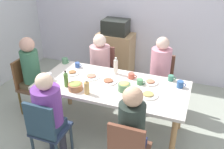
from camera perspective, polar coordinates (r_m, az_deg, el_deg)
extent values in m
plane|color=#9BA293|center=(3.82, 0.00, -12.19)|extent=(5.93, 5.93, 0.00)
cube|color=silver|center=(4.92, 8.24, 13.88)|extent=(5.18, 0.12, 2.60)
cube|color=beige|center=(3.39, 0.00, -2.55)|extent=(2.02, 0.93, 0.04)
cylinder|color=#AB7D4E|center=(3.71, -15.47, -7.68)|extent=(0.07, 0.07, 0.72)
cylinder|color=#AF7D4C|center=(3.16, 13.64, -14.57)|extent=(0.07, 0.07, 0.72)
cylinder|color=tan|center=(4.22, -9.85, -2.44)|extent=(0.07, 0.07, 0.72)
cylinder|color=#AA7C4C|center=(3.74, 15.33, -7.34)|extent=(0.07, 0.07, 0.72)
cube|color=brown|center=(4.33, -2.66, -0.02)|extent=(0.40, 0.40, 0.04)
cylinder|color=brown|center=(4.52, 0.24, -1.98)|extent=(0.04, 0.04, 0.43)
cylinder|color=brown|center=(4.63, -3.70, -1.24)|extent=(0.04, 0.04, 0.43)
cylinder|color=brown|center=(4.24, -1.38, -4.09)|extent=(0.04, 0.04, 0.43)
cylinder|color=brown|center=(4.37, -5.53, -3.24)|extent=(0.04, 0.04, 0.43)
cube|color=brown|center=(4.37, -1.79, 3.73)|extent=(0.38, 0.04, 0.45)
cylinder|color=#3F3C3E|center=(4.32, -2.14, -3.30)|extent=(0.09, 0.09, 0.45)
cylinder|color=#364342|center=(4.38, -4.07, -2.91)|extent=(0.09, 0.09, 0.45)
cube|color=#3A4346|center=(4.30, -2.67, 0.68)|extent=(0.30, 0.30, 0.10)
cylinder|color=#D2969B|center=(4.19, -2.75, 3.80)|extent=(0.34, 0.34, 0.41)
sphere|color=beige|center=(4.08, -2.84, 7.67)|extent=(0.21, 0.21, 0.21)
cube|color=brown|center=(4.08, 10.54, -2.36)|extent=(0.40, 0.40, 0.04)
cylinder|color=brown|center=(4.32, 12.94, -4.28)|extent=(0.04, 0.04, 0.43)
cylinder|color=brown|center=(4.36, 8.54, -3.50)|extent=(0.04, 0.04, 0.43)
cylinder|color=brown|center=(4.03, 12.16, -6.68)|extent=(0.04, 0.04, 0.43)
cylinder|color=brown|center=(4.07, 7.44, -5.82)|extent=(0.04, 0.04, 0.43)
cube|color=brown|center=(4.13, 11.31, 1.64)|extent=(0.38, 0.04, 0.45)
cylinder|color=brown|center=(4.09, 11.10, -5.82)|extent=(0.09, 0.09, 0.45)
cylinder|color=#535347|center=(4.11, 8.91, -5.42)|extent=(0.09, 0.09, 0.45)
cube|color=brown|center=(4.05, 10.61, -1.62)|extent=(0.30, 0.30, 0.10)
cylinder|color=pink|center=(3.91, 10.99, 2.26)|extent=(0.31, 0.31, 0.51)
sphere|color=beige|center=(3.78, 11.45, 6.94)|extent=(0.20, 0.20, 0.20)
cube|color=brown|center=(2.58, 3.16, -15.77)|extent=(0.38, 0.04, 0.45)
cube|color=navy|center=(2.82, 4.24, -15.99)|extent=(0.30, 0.30, 0.10)
cylinder|color=#252F29|center=(2.63, 4.46, -11.28)|extent=(0.28, 0.28, 0.49)
sphere|color=tan|center=(2.43, 4.75, -5.02)|extent=(0.21, 0.21, 0.21)
cube|color=#26334F|center=(3.21, -13.71, -11.94)|extent=(0.40, 0.40, 0.04)
cylinder|color=#2A3A44|center=(3.34, -17.44, -15.79)|extent=(0.04, 0.04, 0.43)
cylinder|color=#30324B|center=(3.54, -14.13, -12.45)|extent=(0.04, 0.04, 0.43)
cylinder|color=#303F4C|center=(3.39, -9.20, -13.99)|extent=(0.04, 0.04, 0.43)
cube|color=#253D4E|center=(2.96, -16.14, -10.40)|extent=(0.38, 0.04, 0.45)
cylinder|color=#293449|center=(3.45, -13.53, -13.40)|extent=(0.09, 0.09, 0.45)
cylinder|color=#373542|center=(3.37, -11.18, -14.16)|extent=(0.09, 0.09, 0.45)
cube|color=#283B53|center=(3.17, -13.83, -11.11)|extent=(0.30, 0.30, 0.10)
cylinder|color=#6F3893|center=(3.01, -14.43, -6.91)|extent=(0.33, 0.33, 0.46)
sphere|color=beige|center=(2.85, -15.18, -1.56)|extent=(0.20, 0.20, 0.20)
cube|color=brown|center=(4.13, -17.28, -2.79)|extent=(0.40, 0.40, 0.04)
cylinder|color=brown|center=(4.45, -17.35, -3.85)|extent=(0.04, 0.04, 0.43)
cylinder|color=brown|center=(4.24, -20.06, -6.04)|extent=(0.04, 0.04, 0.43)
cylinder|color=brown|center=(4.27, -13.69, -4.77)|extent=(0.04, 0.04, 0.43)
cylinder|color=brown|center=(4.04, -16.32, -7.13)|extent=(0.04, 0.04, 0.43)
cube|color=brown|center=(4.13, -19.72, 0.51)|extent=(0.04, 0.38, 0.45)
cylinder|color=brown|center=(4.24, -15.16, -5.05)|extent=(0.09, 0.09, 0.45)
cylinder|color=brown|center=(4.13, -16.40, -6.15)|extent=(0.09, 0.09, 0.45)
cube|color=brown|center=(4.10, -17.39, -2.06)|extent=(0.30, 0.30, 0.10)
cylinder|color=#396E50|center=(3.97, -18.00, 1.74)|extent=(0.27, 0.27, 0.50)
sphere|color=tan|center=(3.84, -18.75, 6.45)|extent=(0.22, 0.22, 0.22)
cylinder|color=white|center=(3.71, -9.00, 0.35)|extent=(0.21, 0.21, 0.01)
ellipsoid|color=#A86A3F|center=(3.70, -9.02, 0.62)|extent=(0.11, 0.11, 0.02)
cylinder|color=silver|center=(3.45, 8.68, -1.79)|extent=(0.21, 0.21, 0.01)
ellipsoid|color=#CD7A5B|center=(3.44, 8.70, -1.51)|extent=(0.12, 0.12, 0.02)
cylinder|color=white|center=(3.43, -0.86, -1.61)|extent=(0.24, 0.24, 0.01)
ellipsoid|color=#A55B3F|center=(3.43, -0.86, -1.33)|extent=(0.13, 0.13, 0.02)
cylinder|color=white|center=(3.57, -4.73, -0.51)|extent=(0.24, 0.24, 0.01)
ellipsoid|color=tan|center=(3.56, -4.74, -0.24)|extent=(0.13, 0.13, 0.02)
cylinder|color=white|center=(3.17, 8.23, -4.64)|extent=(0.25, 0.25, 0.01)
ellipsoid|color=tan|center=(3.16, 8.25, -4.34)|extent=(0.14, 0.14, 0.02)
cylinder|color=#517C50|center=(3.23, 2.81, -2.87)|extent=(0.16, 0.16, 0.10)
ellipsoid|color=#D0BA64|center=(3.20, 2.83, -2.12)|extent=(0.13, 0.13, 0.04)
cylinder|color=#A06642|center=(3.28, -8.30, -2.77)|extent=(0.19, 0.19, 0.08)
ellipsoid|color=#95AC4F|center=(3.26, -8.34, -2.15)|extent=(0.15, 0.15, 0.04)
cylinder|color=#51835F|center=(4.04, -10.64, 3.10)|extent=(0.09, 0.09, 0.09)
torus|color=#3F895F|center=(4.01, -9.94, 2.98)|extent=(0.05, 0.01, 0.05)
cylinder|color=#418469|center=(3.55, 13.19, -0.78)|extent=(0.08, 0.08, 0.08)
torus|color=#3F8C63|center=(3.55, 13.98, -0.91)|extent=(0.05, 0.01, 0.05)
cylinder|color=#355296|center=(3.87, -7.87, 2.17)|extent=(0.07, 0.07, 0.08)
torus|color=#30589B|center=(3.85, -7.24, 2.06)|extent=(0.05, 0.01, 0.05)
cylinder|color=#C75443|center=(3.52, 4.42, -0.29)|extent=(0.09, 0.09, 0.08)
torus|color=#CF503E|center=(3.51, 5.29, -0.44)|extent=(0.05, 0.01, 0.05)
cylinder|color=#508A59|center=(3.39, 6.34, -1.65)|extent=(0.09, 0.09, 0.07)
torus|color=#41875E|center=(3.38, 7.24, -1.81)|extent=(0.05, 0.01, 0.05)
cylinder|color=#305A96|center=(3.41, 15.20, -2.14)|extent=(0.09, 0.09, 0.09)
torus|color=#3A5DA6|center=(3.41, 16.10, -2.29)|extent=(0.05, 0.01, 0.05)
cylinder|color=white|center=(3.58, -14.19, -0.45)|extent=(0.09, 0.09, 0.10)
torus|color=white|center=(3.55, -13.45, -0.60)|extent=(0.05, 0.01, 0.05)
cylinder|color=#4E8030|center=(3.34, -10.39, -1.26)|extent=(0.06, 0.06, 0.19)
cone|color=#54803F|center=(3.29, -10.55, 0.40)|extent=(0.05, 0.05, 0.03)
cylinder|color=black|center=(3.29, -10.57, 0.71)|extent=(0.03, 0.03, 0.01)
cylinder|color=tan|center=(3.15, -5.74, -3.13)|extent=(0.07, 0.07, 0.16)
cone|color=tan|center=(3.11, -5.82, -1.65)|extent=(0.06, 0.06, 0.03)
cylinder|color=white|center=(3.10, -5.84, -1.32)|extent=(0.03, 0.03, 0.01)
cylinder|color=silver|center=(3.61, 0.84, 1.70)|extent=(0.06, 0.06, 0.21)
cone|color=silver|center=(3.56, 0.85, 3.47)|extent=(0.05, 0.05, 0.03)
cylinder|color=white|center=(3.55, 0.86, 3.76)|extent=(0.03, 0.03, 0.01)
cube|color=tan|center=(5.06, 0.79, 4.38)|extent=(0.70, 0.44, 0.90)
cube|color=#262A25|center=(4.86, 0.83, 10.79)|extent=(0.48, 0.36, 0.28)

